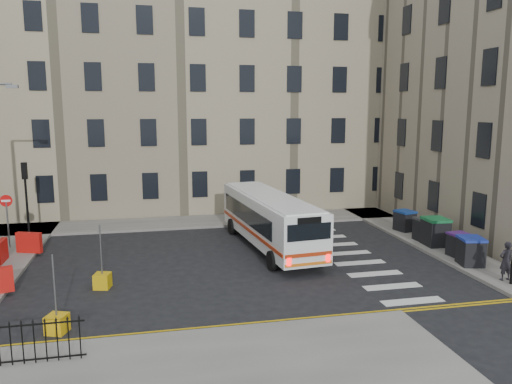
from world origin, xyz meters
name	(u,v)px	position (x,y,z in m)	size (l,w,h in m)	color
ground	(270,261)	(0.00, 0.00, 0.00)	(120.00, 120.00, 0.00)	black
pavement_north	(142,224)	(-6.00, 8.60, 0.07)	(36.00, 3.20, 0.15)	slate
pavement_east	(403,230)	(9.00, 4.00, 0.07)	(2.40, 26.00, 0.15)	slate
terrace_north	(124,87)	(-7.00, 15.50, 8.62)	(38.30, 10.80, 17.20)	tan
traffic_light_nw	(26,188)	(-12.00, 6.50, 2.87)	(0.28, 0.22, 4.10)	black
no_entry_north	(7,210)	(-12.50, 4.50, 2.08)	(0.60, 0.08, 3.00)	#595B5E
roadworks_barriers	(1,260)	(-11.84, 0.50, 0.65)	(1.66, 6.26, 1.00)	red
bus	(270,218)	(0.49, 2.19, 1.55)	(3.28, 10.10, 2.69)	white
wheelie_bin_a	(471,251)	(8.54, -2.93, 0.79)	(1.22, 1.33, 1.27)	black
wheelie_bin_b	(460,245)	(8.84, -1.68, 0.72)	(0.98, 1.10, 1.12)	black
wheelie_bin_c	(435,232)	(8.80, 0.34, 0.87)	(1.19, 1.35, 1.42)	black
wheelie_bin_d	(425,229)	(8.78, 1.27, 0.76)	(1.01, 1.15, 1.21)	black
wheelie_bin_e	(405,220)	(8.83, 3.54, 0.74)	(1.15, 1.25, 1.16)	black
pedestrian	(506,261)	(8.66, -5.05, 0.96)	(0.59, 0.39, 1.63)	black
bollard_yellow	(102,281)	(-7.43, -2.11, 0.30)	(0.60, 0.60, 0.60)	#CCA00B
bollard_chevron	(57,324)	(-8.50, -6.00, 0.30)	(0.60, 0.60, 0.60)	gold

